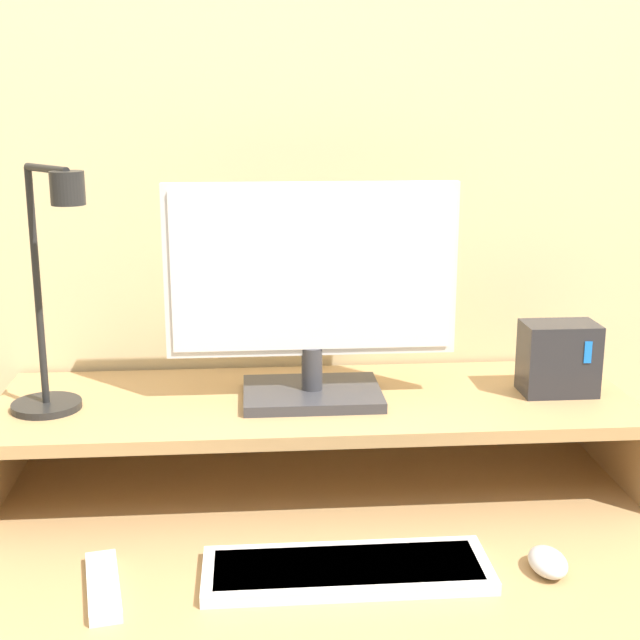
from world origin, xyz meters
The scene contains 8 objects.
wall_back centered at (0.00, 0.74, 1.25)m, with size 6.00×0.05×2.50m.
monitor_shelf centered at (0.00, 0.52, 0.90)m, with size 1.10×0.37×0.16m.
monitor centered at (-0.01, 0.52, 1.11)m, with size 0.49×0.18×0.37m.
desk_lamp centered at (-0.42, 0.47, 1.11)m, with size 0.16×0.18×0.41m.
router_dock centered at (0.43, 0.51, 0.98)m, with size 0.13×0.08×0.13m.
keyboard centered at (0.02, 0.19, 0.78)m, with size 0.41×0.14×0.02m.
mouse centered at (0.31, 0.18, 0.78)m, with size 0.05×0.08×0.03m.
remote_control centered at (-0.32, 0.18, 0.77)m, with size 0.08×0.18×0.02m.
Camera 1 is at (-0.11, -0.94, 1.43)m, focal length 50.00 mm.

